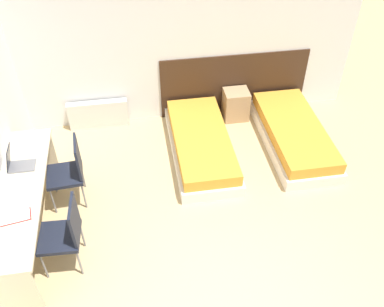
% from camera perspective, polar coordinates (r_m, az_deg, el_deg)
% --- Properties ---
extents(wall_back, '(5.70, 0.05, 2.70)m').
position_cam_1_polar(wall_back, '(6.58, -2.37, 14.79)').
color(wall_back, white).
rests_on(wall_back, ground_plane).
extents(headboard_panel, '(2.41, 0.03, 1.05)m').
position_cam_1_polar(headboard_panel, '(7.11, 5.62, 9.22)').
color(headboard_panel, '#382316').
rests_on(headboard_panel, ground_plane).
extents(bed_near_window, '(0.87, 1.97, 0.36)m').
position_cam_1_polar(bed_near_window, '(6.38, 1.23, 1.20)').
color(bed_near_window, silver).
rests_on(bed_near_window, ground_plane).
extents(bed_near_door, '(0.87, 1.97, 0.36)m').
position_cam_1_polar(bed_near_door, '(6.74, 13.41, 2.44)').
color(bed_near_door, silver).
rests_on(bed_near_door, ground_plane).
extents(nightstand, '(0.40, 0.34, 0.51)m').
position_cam_1_polar(nightstand, '(7.10, 5.86, 6.50)').
color(nightstand, tan).
rests_on(nightstand, ground_plane).
extents(radiator, '(0.95, 0.12, 0.47)m').
position_cam_1_polar(radiator, '(7.04, -12.37, 5.13)').
color(radiator, silver).
rests_on(radiator, ground_plane).
extents(desk, '(0.53, 2.23, 0.76)m').
position_cam_1_polar(desk, '(5.39, -21.61, -5.75)').
color(desk, beige).
rests_on(desk, ground_plane).
extents(chair_near_laptop, '(0.48, 0.48, 0.96)m').
position_cam_1_polar(chair_near_laptop, '(5.68, -16.02, -2.11)').
color(chair_near_laptop, black).
rests_on(chair_near_laptop, ground_plane).
extents(chair_near_notebook, '(0.47, 0.47, 0.96)m').
position_cam_1_polar(chair_near_notebook, '(5.00, -16.60, -10.02)').
color(chair_near_notebook, black).
rests_on(chair_near_notebook, ground_plane).
extents(laptop, '(0.31, 0.21, 0.32)m').
position_cam_1_polar(laptop, '(5.53, -22.26, -1.20)').
color(laptop, slate).
rests_on(laptop, desk).
extents(open_notebook, '(0.35, 0.24, 0.02)m').
position_cam_1_polar(open_notebook, '(5.00, -22.53, -7.79)').
color(open_notebook, '#B21E1E').
rests_on(open_notebook, desk).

